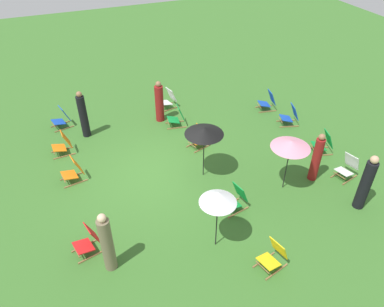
% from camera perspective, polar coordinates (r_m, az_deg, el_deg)
% --- Properties ---
extents(ground_plane, '(40.00, 40.00, 0.00)m').
position_cam_1_polar(ground_plane, '(12.14, -5.26, -3.17)').
color(ground_plane, '#386B28').
extents(deckchair_0, '(0.65, 0.86, 0.83)m').
position_cam_1_polar(deckchair_0, '(12.77, 22.89, -1.98)').
color(deckchair_0, olive).
rests_on(deckchair_0, ground).
extents(deckchair_1, '(0.64, 0.85, 0.83)m').
position_cam_1_polar(deckchair_1, '(15.09, -19.46, 5.14)').
color(deckchair_1, olive).
rests_on(deckchair_1, ground).
extents(deckchair_2, '(0.64, 0.85, 0.83)m').
position_cam_1_polar(deckchair_2, '(15.58, -3.64, 8.33)').
color(deckchair_2, olive).
rests_on(deckchair_2, ground).
extents(deckchair_3, '(0.60, 0.83, 0.83)m').
position_cam_1_polar(deckchair_3, '(12.22, -17.82, -2.56)').
color(deckchair_3, olive).
rests_on(deckchair_3, ground).
extents(deckchair_4, '(0.67, 0.86, 0.83)m').
position_cam_1_polar(deckchair_4, '(13.63, 19.64, 1.51)').
color(deckchair_4, olive).
rests_on(deckchair_4, ground).
extents(deckchair_5, '(0.65, 0.85, 0.83)m').
position_cam_1_polar(deckchair_5, '(9.55, 12.47, -15.16)').
color(deckchair_5, olive).
rests_on(deckchair_5, ground).
extents(deckchair_6, '(0.68, 0.87, 0.83)m').
position_cam_1_polar(deckchair_6, '(13.14, 1.20, 2.52)').
color(deckchair_6, olive).
rests_on(deckchair_6, ground).
extents(deckchair_7, '(0.59, 0.83, 0.83)m').
position_cam_1_polar(deckchair_7, '(14.32, -2.32, 5.64)').
color(deckchair_7, olive).
rests_on(deckchair_7, ground).
extents(deckchair_8, '(0.62, 0.84, 0.83)m').
position_cam_1_polar(deckchair_8, '(10.77, 6.77, -6.91)').
color(deckchair_8, olive).
rests_on(deckchair_8, ground).
extents(deckchair_9, '(0.53, 0.79, 0.83)m').
position_cam_1_polar(deckchair_9, '(13.54, -19.30, 1.34)').
color(deckchair_9, olive).
rests_on(deckchair_9, ground).
extents(deckchair_10, '(0.66, 0.86, 0.83)m').
position_cam_1_polar(deckchair_10, '(14.89, 14.92, 5.64)').
color(deckchair_10, olive).
rests_on(deckchair_10, ground).
extents(deckchair_11, '(0.64, 0.85, 0.83)m').
position_cam_1_polar(deckchair_11, '(9.98, -15.68, -12.86)').
color(deckchair_11, olive).
rests_on(deckchair_11, ground).
extents(deckchair_12, '(0.61, 0.83, 0.83)m').
position_cam_1_polar(deckchair_12, '(15.72, 11.63, 7.89)').
color(deckchair_12, olive).
rests_on(deckchair_12, ground).
extents(umbrella_0, '(0.92, 0.92, 1.85)m').
position_cam_1_polar(umbrella_0, '(8.83, 4.05, -6.80)').
color(umbrella_0, black).
rests_on(umbrella_0, ground).
extents(umbrella_1, '(1.16, 1.16, 1.77)m').
position_cam_1_polar(umbrella_1, '(10.95, 15.04, 1.40)').
color(umbrella_1, black).
rests_on(umbrella_1, ground).
extents(umbrella_2, '(1.20, 1.20, 1.82)m').
position_cam_1_polar(umbrella_2, '(11.06, 1.89, 3.51)').
color(umbrella_2, black).
rests_on(umbrella_2, ground).
extents(person_0, '(0.39, 0.39, 1.68)m').
position_cam_1_polar(person_0, '(14.51, -5.07, 7.84)').
color(person_0, maroon).
rests_on(person_0, ground).
extents(person_1, '(0.39, 0.39, 1.83)m').
position_cam_1_polar(person_1, '(9.15, -13.00, -13.39)').
color(person_1, '#72664C').
rests_on(person_1, ground).
extents(person_2, '(0.42, 0.42, 1.82)m').
position_cam_1_polar(person_2, '(14.02, -16.45, 5.66)').
color(person_2, black).
rests_on(person_2, ground).
extents(person_3, '(0.35, 0.35, 1.83)m').
position_cam_1_polar(person_3, '(11.50, 25.24, -4.23)').
color(person_3, black).
rests_on(person_3, ground).
extents(person_4, '(0.40, 0.40, 1.70)m').
position_cam_1_polar(person_4, '(12.06, 18.69, -0.70)').
color(person_4, maroon).
rests_on(person_4, ground).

